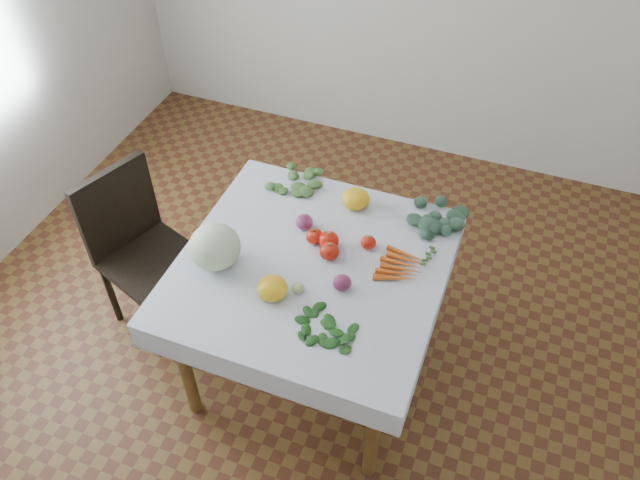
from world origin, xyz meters
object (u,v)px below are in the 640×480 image
object	(u,v)px
table	(312,280)
cabbage	(215,247)
carrot_bunch	(403,266)
heirloom_back	(356,199)
chair	(137,241)

from	to	relation	value
table	cabbage	world-z (taller)	cabbage
table	carrot_bunch	xyz separation A→B (m)	(0.37, 0.11, 0.12)
cabbage	carrot_bunch	distance (m)	0.80
heirloom_back	cabbage	bearing A→B (deg)	-128.45
chair	table	bearing A→B (deg)	-1.76
heirloom_back	carrot_bunch	world-z (taller)	heirloom_back
carrot_bunch	table	bearing A→B (deg)	-162.94
chair	cabbage	size ratio (longest dim) A/B	4.22
chair	cabbage	distance (m)	0.67
table	carrot_bunch	bearing A→B (deg)	17.06
heirloom_back	carrot_bunch	bearing A→B (deg)	-44.21
table	cabbage	xyz separation A→B (m)	(-0.38, -0.14, 0.20)
table	heirloom_back	size ratio (longest dim) A/B	7.56
cabbage	carrot_bunch	size ratio (longest dim) A/B	1.00
heirloom_back	carrot_bunch	size ratio (longest dim) A/B	0.61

